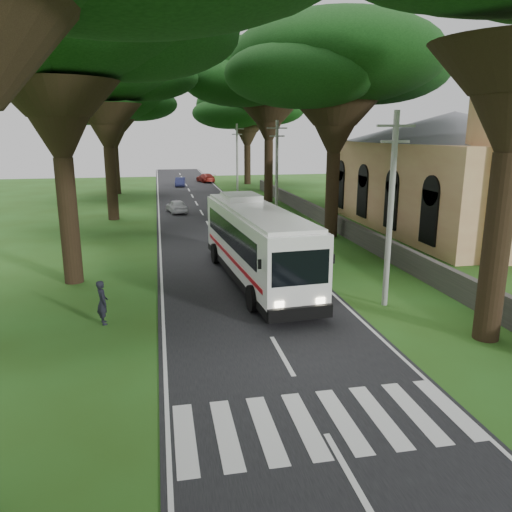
{
  "coord_description": "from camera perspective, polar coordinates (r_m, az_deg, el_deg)",
  "views": [
    {
      "loc": [
        -3.75,
        -12.7,
        7.22
      ],
      "look_at": [
        0.08,
        6.84,
        2.2
      ],
      "focal_mm": 35.0,
      "sensor_mm": 36.0,
      "label": 1
    }
  ],
  "objects": [
    {
      "name": "road",
      "position": [
        38.56,
        -5.32,
        3.31
      ],
      "size": [
        8.0,
        120.0,
        0.04
      ],
      "primitive_type": "cube",
      "color": "black",
      "rests_on": "ground"
    },
    {
      "name": "ground",
      "position": [
        15.08,
        4.87,
        -14.51
      ],
      "size": [
        140.0,
        140.0,
        0.0
      ],
      "primitive_type": "plane",
      "color": "#2B4F16",
      "rests_on": "ground"
    },
    {
      "name": "pedestrian",
      "position": [
        19.95,
        -17.15,
        -5.08
      ],
      "size": [
        0.58,
        0.72,
        1.73
      ],
      "primitive_type": "imported",
      "rotation": [
        0.0,
        0.0,
        1.86
      ],
      "color": "black",
      "rests_on": "ground"
    },
    {
      "name": "tree_l_mida",
      "position": [
        25.55,
        -22.53,
        24.34
      ],
      "size": [
        14.23,
        14.23,
        15.34
      ],
      "color": "black",
      "rests_on": "ground"
    },
    {
      "name": "pole_far",
      "position": [
        59.5,
        -2.17,
        11.21
      ],
      "size": [
        1.6,
        0.24,
        8.0
      ],
      "color": "gray",
      "rests_on": "ground"
    },
    {
      "name": "tree_r_midb",
      "position": [
        52.22,
        1.51,
        20.21
      ],
      "size": [
        15.72,
        15.72,
        16.18
      ],
      "color": "black",
      "rests_on": "ground"
    },
    {
      "name": "pole_mid",
      "position": [
        39.9,
        2.39,
        9.77
      ],
      "size": [
        1.6,
        0.24,
        8.0
      ],
      "color": "gray",
      "rests_on": "ground"
    },
    {
      "name": "church",
      "position": [
        40.56,
        21.47,
        9.92
      ],
      "size": [
        14.0,
        24.0,
        11.6
      ],
      "color": "tan",
      "rests_on": "ground"
    },
    {
      "name": "property_wall",
      "position": [
        39.41,
        7.98,
        4.34
      ],
      "size": [
        0.35,
        50.0,
        1.2
      ],
      "primitive_type": "cube",
      "color": "#383533",
      "rests_on": "ground"
    },
    {
      "name": "pole_near",
      "position": [
        21.08,
        15.14,
        5.37
      ],
      "size": [
        1.6,
        0.24,
        8.0
      ],
      "color": "gray",
      "rests_on": "ground"
    },
    {
      "name": "tree_r_far",
      "position": [
        69.86,
        -1.02,
        16.8
      ],
      "size": [
        13.69,
        13.69,
        13.48
      ],
      "color": "black",
      "rests_on": "ground"
    },
    {
      "name": "crosswalk",
      "position": [
        13.44,
        7.32,
        -18.47
      ],
      "size": [
        8.0,
        3.0,
        0.01
      ],
      "primitive_type": "cube",
      "color": "silver",
      "rests_on": "ground"
    },
    {
      "name": "distant_car_a",
      "position": [
        45.57,
        -9.06,
        5.66
      ],
      "size": [
        2.05,
        3.72,
        1.2
      ],
      "primitive_type": "imported",
      "rotation": [
        0.0,
        0.0,
        3.33
      ],
      "color": "#B4B4B9",
      "rests_on": "road"
    },
    {
      "name": "coach_bus",
      "position": [
        24.22,
        -0.0,
        1.6
      ],
      "size": [
        3.59,
        12.47,
        3.63
      ],
      "rotation": [
        0.0,
        0.0,
        0.08
      ],
      "color": "white",
      "rests_on": "ground"
    },
    {
      "name": "distant_car_b",
      "position": [
        67.61,
        -8.66,
        8.38
      ],
      "size": [
        1.55,
        3.63,
        1.16
      ],
      "primitive_type": "imported",
      "rotation": [
        0.0,
        0.0,
        -0.09
      ],
      "color": "navy",
      "rests_on": "road"
    },
    {
      "name": "tree_l_midb",
      "position": [
        43.11,
        -17.04,
        19.75
      ],
      "size": [
        12.46,
        12.46,
        14.72
      ],
      "color": "black",
      "rests_on": "ground"
    },
    {
      "name": "distant_car_c",
      "position": [
        72.6,
        -5.78,
        8.89
      ],
      "size": [
        2.67,
        4.59,
        1.25
      ],
      "primitive_type": "imported",
      "rotation": [
        0.0,
        0.0,
        3.37
      ],
      "color": "maroon",
      "rests_on": "road"
    },
    {
      "name": "tree_r_mida",
      "position": [
        35.02,
        9.24,
        21.1
      ],
      "size": [
        13.83,
        13.83,
        14.64
      ],
      "color": "black",
      "rests_on": "ground"
    },
    {
      "name": "tree_l_far",
      "position": [
        60.98,
        -16.25,
        16.8
      ],
      "size": [
        12.41,
        12.41,
        13.43
      ],
      "color": "black",
      "rests_on": "ground"
    }
  ]
}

